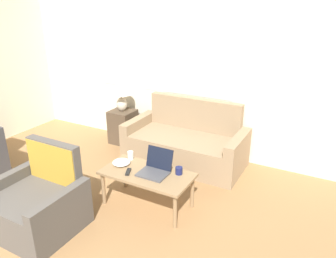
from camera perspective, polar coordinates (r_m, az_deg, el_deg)
wall_back at (r=5.14m, az=-0.56°, el=11.01°), size 6.06×0.06×2.60m
couch at (r=4.83m, az=3.22°, el=-2.65°), size 1.72×0.82×0.90m
armchair at (r=3.77m, az=-21.56°, el=-12.05°), size 0.89×0.77×0.87m
side_table at (r=5.52m, az=-7.83°, el=0.44°), size 0.38×0.38×0.56m
table_lamp at (r=5.33m, az=-8.16°, el=6.56°), size 0.37×0.37×0.49m
coffee_table at (r=3.77m, az=-3.66°, el=-8.24°), size 1.04×0.53×0.43m
laptop at (r=3.71m, az=-2.21°, el=-6.79°), size 0.33×0.32×0.26m
cup_navy at (r=4.04m, az=-6.55°, el=-4.59°), size 0.07×0.07×0.10m
cup_yellow at (r=3.69m, az=1.91°, el=-7.26°), size 0.08×0.08×0.08m
snack_bowl at (r=3.94m, az=-8.13°, el=-5.76°), size 0.21×0.21×0.05m
tv_remote at (r=3.76m, az=-6.94°, el=-7.40°), size 0.10×0.15×0.02m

